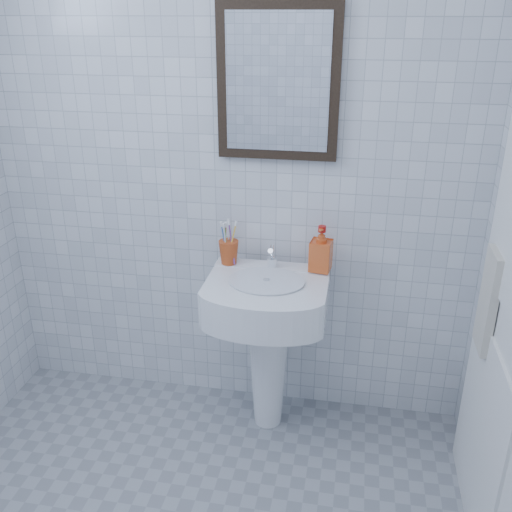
# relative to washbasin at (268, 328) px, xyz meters

# --- Properties ---
(wall_back) EXTENTS (2.20, 0.02, 2.50)m
(wall_back) POSITION_rel_washbasin_xyz_m (-0.21, 0.22, 0.72)
(wall_back) COLOR white
(wall_back) RESTS_ON ground
(washbasin) EXTENTS (0.51, 0.37, 0.79)m
(washbasin) POSITION_rel_washbasin_xyz_m (0.00, 0.00, 0.00)
(washbasin) COLOR white
(washbasin) RESTS_ON ground
(faucet) EXTENTS (0.04, 0.09, 0.11)m
(faucet) POSITION_rel_washbasin_xyz_m (0.00, 0.09, 0.29)
(faucet) COLOR white
(faucet) RESTS_ON washbasin
(toothbrush_cup) EXTENTS (0.11, 0.11, 0.11)m
(toothbrush_cup) POSITION_rel_washbasin_xyz_m (-0.20, 0.10, 0.30)
(toothbrush_cup) COLOR #BA451A
(toothbrush_cup) RESTS_ON washbasin
(soap_dispenser) EXTENTS (0.10, 0.10, 0.20)m
(soap_dispenser) POSITION_rel_washbasin_xyz_m (0.21, 0.11, 0.35)
(soap_dispenser) COLOR red
(soap_dispenser) RESTS_ON washbasin
(wall_mirror) EXTENTS (0.50, 0.04, 0.62)m
(wall_mirror) POSITION_rel_washbasin_xyz_m (0.00, 0.20, 1.02)
(wall_mirror) COLOR black
(wall_mirror) RESTS_ON wall_back
(towel_ring) EXTENTS (0.01, 0.18, 0.18)m
(towel_ring) POSITION_rel_washbasin_xyz_m (0.85, -0.25, 0.52)
(towel_ring) COLOR white
(towel_ring) RESTS_ON wall_right
(hand_towel) EXTENTS (0.03, 0.16, 0.38)m
(hand_towel) POSITION_rel_washbasin_xyz_m (0.83, -0.25, 0.34)
(hand_towel) COLOR beige
(hand_towel) RESTS_ON towel_ring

